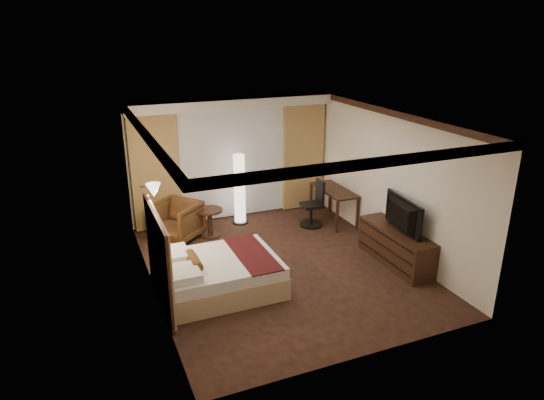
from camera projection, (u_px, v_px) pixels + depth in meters
name	position (u px, v px, depth m)	size (l,w,h in m)	color
floor	(280.00, 266.00, 8.81)	(4.50, 5.50, 0.01)	black
ceiling	(281.00, 118.00, 7.89)	(4.50, 5.50, 0.01)	white
back_wall	(231.00, 158.00, 10.73)	(4.50, 0.02, 2.70)	white
left_wall	(149.00, 215.00, 7.53)	(0.02, 5.50, 2.70)	white
right_wall	(390.00, 181.00, 9.16)	(0.02, 5.50, 2.70)	white
crown_molding	(281.00, 122.00, 7.91)	(4.50, 5.50, 0.12)	black
soffit	(233.00, 103.00, 10.09)	(4.50, 0.50, 0.20)	white
curtain_sheer	(233.00, 164.00, 10.70)	(2.48, 0.04, 2.45)	silver
curtain_left_drape	(155.00, 173.00, 10.03)	(1.00, 0.14, 2.45)	tan
curtain_right_drape	(303.00, 157.00, 11.26)	(1.00, 0.14, 2.45)	tan
wall_sconce	(153.00, 190.00, 7.81)	(0.24, 0.24, 0.24)	white
bed	(220.00, 275.00, 7.94)	(1.89, 1.47, 0.55)	white
headboard	(159.00, 259.00, 7.43)	(0.12, 1.77, 1.50)	tan
armchair	(176.00, 219.00, 9.81)	(0.84, 0.79, 0.87)	#542C19
side_table	(210.00, 223.00, 9.97)	(0.54, 0.54, 0.59)	black
floor_lamp	(240.00, 189.00, 10.48)	(0.33, 0.33, 1.57)	white
desk	(333.00, 205.00, 10.72)	(0.55, 1.30, 0.75)	black
desk_lamp	(323.00, 176.00, 10.97)	(0.18, 0.18, 0.34)	#FFD899
office_chair	(312.00, 203.00, 10.43)	(0.50, 0.50, 1.03)	black
dresser	(396.00, 246.00, 8.82)	(0.50, 1.70, 0.66)	black
television	(398.00, 213.00, 8.59)	(1.15, 0.66, 0.15)	black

